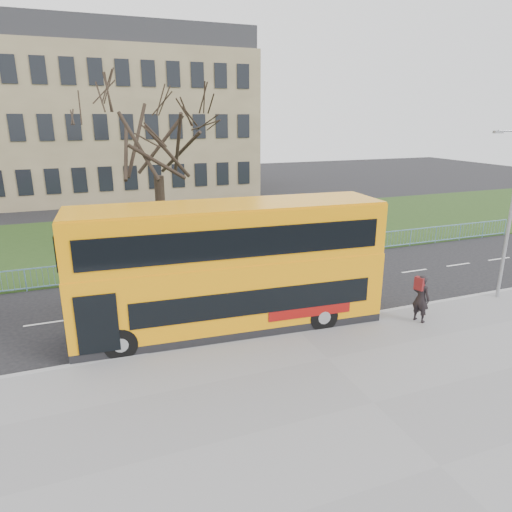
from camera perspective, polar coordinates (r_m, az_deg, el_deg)
The scene contains 10 objects.
ground at distance 19.12m, azimuth 2.78°, elevation -7.26°, with size 120.00×120.00×0.00m, color black.
pavement at distance 13.97m, azimuth 14.47°, elevation -17.51°, with size 80.00×10.50×0.12m, color slate.
kerb at distance 17.82m, azimuth 4.80°, elevation -8.95°, with size 80.00×0.20×0.14m, color gray.
grass_verge at distance 32.02m, azimuth -7.51°, elevation 2.73°, with size 80.00×15.40×0.08m, color #1F3814.
guard_railing at distance 24.73m, azimuth -3.33°, elevation -0.20°, with size 40.00×0.12×1.10m, color #70A4C8, non-canonical shape.
bare_tree at distance 26.36m, azimuth -12.19°, elevation 11.67°, with size 7.69×7.69×10.99m, color black, non-canonical shape.
civic_building at distance 50.99m, azimuth -19.27°, elevation 15.14°, with size 30.00×15.00×14.00m, color #7B6C4E.
yellow_bus at distance 17.00m, azimuth -3.34°, elevation -1.10°, with size 11.62×3.49×4.80m.
pedestrian at distance 18.96m, azimuth 19.92°, elevation -5.00°, with size 0.70×0.46×1.92m, color black.
street_lamp at distance 22.19m, azimuth 29.13°, elevation 5.10°, with size 1.53×0.31×7.25m.
Camera 1 is at (-7.07, -15.94, 7.85)m, focal length 32.00 mm.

